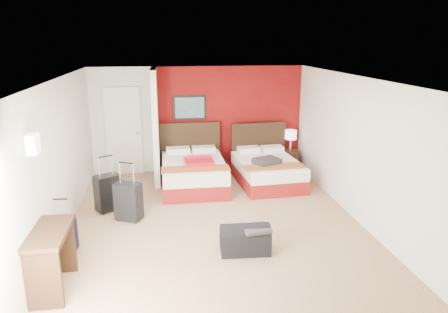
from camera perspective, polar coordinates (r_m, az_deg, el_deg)
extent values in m
plane|color=tan|center=(7.38, -1.15, -9.26)|extent=(6.50, 6.50, 0.00)
cube|color=silver|center=(10.10, -3.53, 5.03)|extent=(5.00, 0.04, 2.50)
cube|color=silver|center=(7.09, -21.67, -0.66)|extent=(0.04, 6.50, 2.50)
cube|color=black|center=(9.97, -4.68, 6.62)|extent=(0.78, 0.03, 0.58)
cube|color=white|center=(5.50, -24.51, 1.55)|extent=(0.12, 0.20, 0.24)
cube|color=maroon|center=(10.17, 0.71, 5.13)|extent=(3.50, 0.04, 2.50)
cube|color=silver|center=(9.44, -9.26, 4.10)|extent=(0.12, 1.20, 2.50)
cube|color=silver|center=(10.10, -13.44, 3.32)|extent=(0.82, 0.06, 2.05)
cube|color=silver|center=(9.12, -4.13, -2.40)|extent=(1.35, 1.93, 0.58)
cube|color=white|center=(9.36, 5.92, -2.08)|extent=(1.39, 1.89, 0.54)
cube|color=#B00F21|center=(8.93, -3.48, -0.50)|extent=(0.62, 0.83, 0.10)
cube|color=#313236|center=(8.96, 5.83, -0.65)|extent=(0.64, 0.58, 0.12)
cube|color=black|center=(10.35, 8.89, -0.52)|extent=(0.41, 0.41, 0.52)
cylinder|color=white|center=(10.22, 9.01, 2.20)|extent=(0.28, 0.28, 0.49)
cube|color=black|center=(8.11, -15.43, -4.93)|extent=(0.53, 0.48, 0.67)
cube|color=black|center=(7.63, -12.80, -6.13)|extent=(0.52, 0.44, 0.65)
cube|color=black|center=(6.85, -20.78, -10.21)|extent=(0.36, 0.24, 0.47)
cube|color=black|center=(6.44, 2.87, -11.33)|extent=(0.76, 0.43, 0.37)
cube|color=#343539|center=(6.33, 4.34, -9.71)|extent=(0.45, 0.40, 0.05)
cube|color=#311D10|center=(5.89, -22.45, -12.88)|extent=(0.50, 1.00, 0.83)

